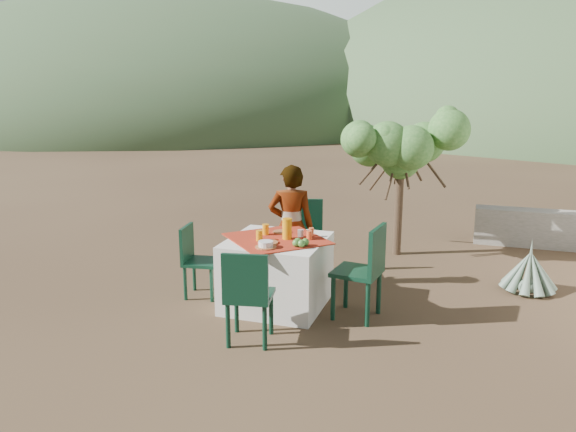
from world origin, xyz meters
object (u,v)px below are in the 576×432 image
at_px(chair_left, 196,257).
at_px(juice_pitcher, 287,229).
at_px(table, 277,272).
at_px(chair_far, 305,234).
at_px(chair_right, 365,268).
at_px(chair_near, 248,293).
at_px(shrub_tree, 406,154).
at_px(agave, 529,272).
at_px(person, 291,227).

distance_m(chair_left, juice_pitcher, 1.16).
xyz_separation_m(table, chair_far, (0.01, 1.05, 0.16)).
xyz_separation_m(table, chair_right, (0.98, -0.06, 0.17)).
bearing_deg(chair_left, chair_right, -99.43).
bearing_deg(chair_near, table, -96.21).
bearing_deg(juice_pitcher, chair_left, -178.02).
bearing_deg(chair_right, shrub_tree, -173.83).
xyz_separation_m(chair_far, agave, (2.66, 0.29, -0.30)).
distance_m(person, juice_pitcher, 0.64).
distance_m(chair_far, shrub_tree, 1.92).
bearing_deg(person, agave, 176.46).
bearing_deg(juice_pitcher, chair_far, 95.72).
height_order(chair_near, shrub_tree, shrub_tree).
distance_m(chair_near, person, 1.64).
relative_size(chair_near, person, 0.62).
distance_m(chair_left, shrub_tree, 3.29).
bearing_deg(table, agave, 26.67).
distance_m(shrub_tree, agave, 2.27).
bearing_deg(shrub_tree, person, -121.84).
height_order(table, shrub_tree, shrub_tree).
height_order(table, chair_near, chair_near).
xyz_separation_m(person, shrub_tree, (1.09, 1.76, 0.70)).
height_order(chair_far, chair_right, chair_right).
distance_m(agave, juice_pitcher, 2.95).
xyz_separation_m(person, juice_pitcher, (0.15, -0.61, 0.14)).
xyz_separation_m(chair_far, chair_near, (0.06, -2.05, -0.03)).
bearing_deg(chair_far, chair_left, -151.12).
bearing_deg(chair_left, chair_far, -50.61).
distance_m(table, juice_pitcher, 0.51).
height_order(chair_far, chair_left, chair_far).
relative_size(chair_far, shrub_tree, 0.53).
bearing_deg(person, chair_far, -114.94).
distance_m(chair_far, chair_right, 1.47).
height_order(chair_left, chair_right, chair_right).
xyz_separation_m(table, agave, (2.67, 1.34, -0.15)).
distance_m(chair_right, agave, 2.22).
distance_m(chair_far, chair_left, 1.46).
bearing_deg(juice_pitcher, person, 104.18).
height_order(agave, juice_pitcher, juice_pitcher).
xyz_separation_m(table, shrub_tree, (1.05, 2.38, 1.06)).
height_order(chair_right, juice_pitcher, chair_right).
height_order(chair_right, person, person).
xyz_separation_m(chair_near, chair_left, (-1.04, 0.97, -0.05)).
bearing_deg(shrub_tree, chair_right, -91.85).
height_order(chair_right, shrub_tree, shrub_tree).
bearing_deg(person, chair_left, 16.53).
bearing_deg(shrub_tree, agave, -32.97).
relative_size(table, chair_far, 1.35).
bearing_deg(chair_near, shrub_tree, -116.40).
bearing_deg(chair_left, juice_pitcher, -96.50).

